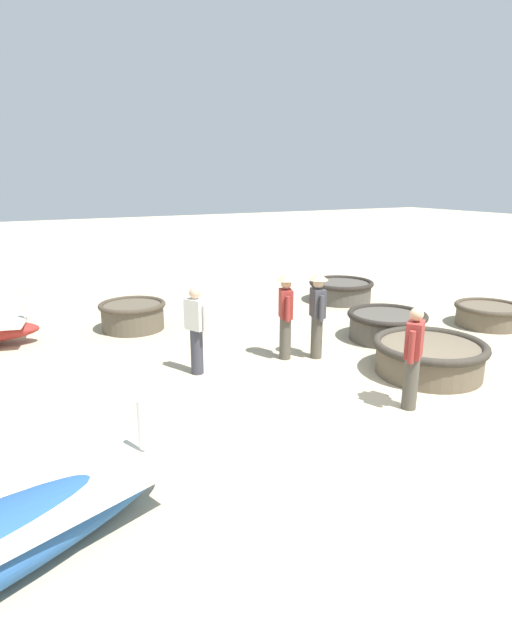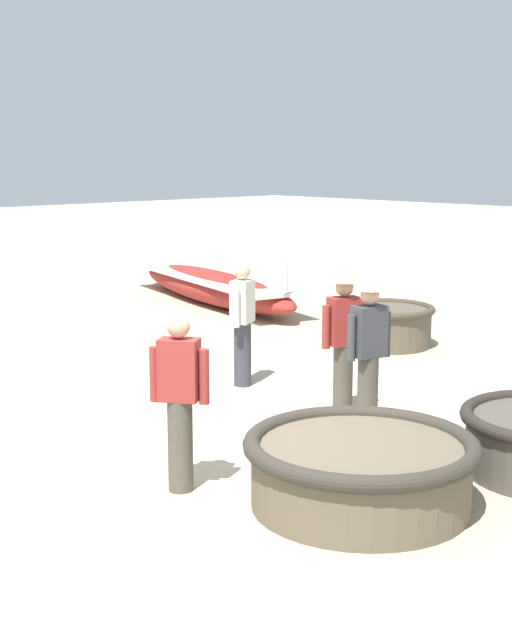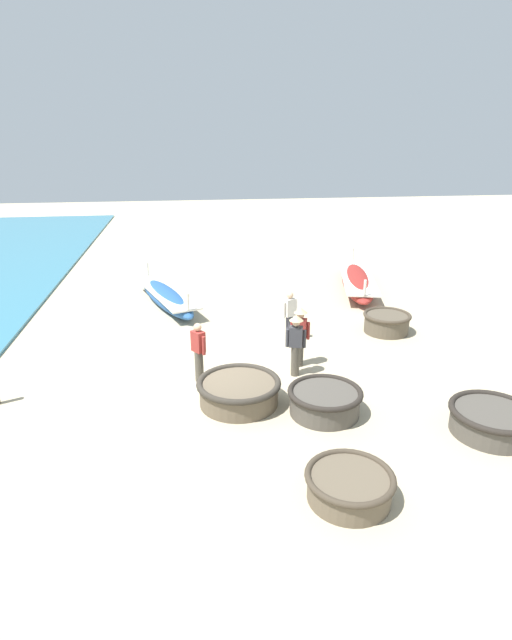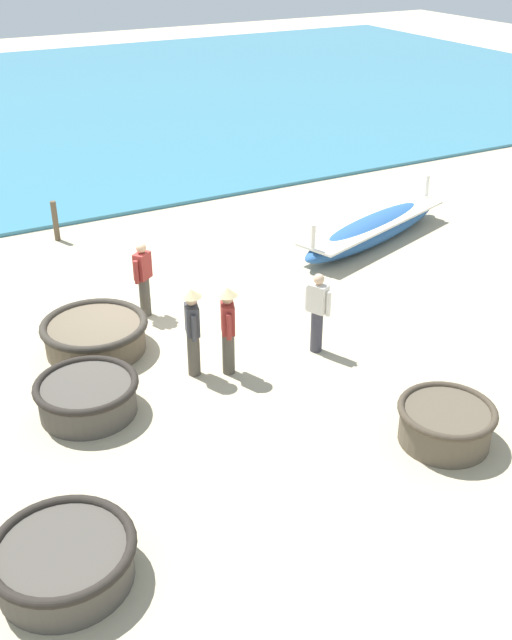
{
  "view_description": "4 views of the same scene",
  "coord_description": "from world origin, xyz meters",
  "px_view_note": "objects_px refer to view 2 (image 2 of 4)",
  "views": [
    {
      "loc": [
        -5.2,
        5.64,
        3.35
      ],
      "look_at": [
        1.98,
        1.77,
        1.03
      ],
      "focal_mm": 28.0,
      "sensor_mm": 36.0,
      "label": 1
    },
    {
      "loc": [
        -4.85,
        -5.52,
        2.92
      ],
      "look_at": [
        1.5,
        1.21,
        1.18
      ],
      "focal_mm": 50.0,
      "sensor_mm": 36.0,
      "label": 2
    },
    {
      "loc": [
        -0.47,
        -11.27,
        5.88
      ],
      "look_at": [
        1.48,
        2.02,
        0.96
      ],
      "focal_mm": 28.0,
      "sensor_mm": 36.0,
      "label": 3
    },
    {
      "loc": [
        12.6,
        -4.05,
        7.2
      ],
      "look_at": [
        2.22,
        1.55,
        0.74
      ],
      "focal_mm": 42.0,
      "sensor_mm": 36.0,
      "label": 4
    }
  ],
  "objects_px": {
    "long_boat_white_hull": "(214,286)",
    "fisherman_standing_right": "(180,398)",
    "fisherman_by_coracle": "(369,344)",
    "coracle_weathered": "(385,324)",
    "coracle_far_right": "(361,468)",
    "fisherman_crouching": "(344,333)",
    "fisherman_hauling": "(242,321)"
  },
  "relations": [
    {
      "from": "coracle_far_right",
      "to": "fisherman_by_coracle",
      "type": "bearing_deg",
      "value": 38.08
    },
    {
      "from": "coracle_weathered",
      "to": "fisherman_by_coracle",
      "type": "distance_m",
      "value": 4.46
    },
    {
      "from": "coracle_weathered",
      "to": "fisherman_hauling",
      "type": "relative_size",
      "value": 0.96
    },
    {
      "from": "long_boat_white_hull",
      "to": "fisherman_standing_right",
      "type": "bearing_deg",
      "value": -132.31
    },
    {
      "from": "fisherman_crouching",
      "to": "fisherman_standing_right",
      "type": "height_order",
      "value": "fisherman_crouching"
    },
    {
      "from": "fisherman_hauling",
      "to": "fisherman_standing_right",
      "type": "relative_size",
      "value": 1.0
    },
    {
      "from": "fisherman_by_coracle",
      "to": "fisherman_hauling",
      "type": "xyz_separation_m",
      "value": [
        0.34,
        2.32,
        -0.12
      ]
    },
    {
      "from": "fisherman_crouching",
      "to": "fisherman_by_coracle",
      "type": "bearing_deg",
      "value": -113.47
    },
    {
      "from": "coracle_far_right",
      "to": "long_boat_white_hull",
      "type": "xyz_separation_m",
      "value": [
        5.91,
        8.76,
        -0.01
      ]
    },
    {
      "from": "coracle_weathered",
      "to": "fisherman_crouching",
      "type": "height_order",
      "value": "fisherman_crouching"
    },
    {
      "from": "coracle_weathered",
      "to": "fisherman_hauling",
      "type": "height_order",
      "value": "fisherman_hauling"
    },
    {
      "from": "long_boat_white_hull",
      "to": "fisherman_hauling",
      "type": "xyz_separation_m",
      "value": [
        -3.95,
        -5.16,
        0.51
      ]
    },
    {
      "from": "fisherman_hauling",
      "to": "fisherman_standing_right",
      "type": "xyz_separation_m",
      "value": [
        -2.83,
        -2.28,
        0.0
      ]
    },
    {
      "from": "fisherman_standing_right",
      "to": "long_boat_white_hull",
      "type": "bearing_deg",
      "value": 47.69
    },
    {
      "from": "fisherman_by_coracle",
      "to": "fisherman_hauling",
      "type": "bearing_deg",
      "value": 81.78
    },
    {
      "from": "coracle_far_right",
      "to": "fisherman_standing_right",
      "type": "height_order",
      "value": "fisherman_standing_right"
    },
    {
      "from": "coracle_far_right",
      "to": "fisherman_by_coracle",
      "type": "distance_m",
      "value": 2.16
    },
    {
      "from": "fisherman_crouching",
      "to": "fisherman_standing_right",
      "type": "bearing_deg",
      "value": -169.39
    },
    {
      "from": "long_boat_white_hull",
      "to": "fisherman_crouching",
      "type": "bearing_deg",
      "value": -120.26
    },
    {
      "from": "fisherman_standing_right",
      "to": "fisherman_crouching",
      "type": "bearing_deg",
      "value": 10.61
    },
    {
      "from": "coracle_far_right",
      "to": "fisherman_by_coracle",
      "type": "xyz_separation_m",
      "value": [
        1.62,
        1.27,
        0.62
      ]
    },
    {
      "from": "fisherman_hauling",
      "to": "coracle_weathered",
      "type": "bearing_deg",
      "value": 4.91
    },
    {
      "from": "fisherman_by_coracle",
      "to": "fisherman_crouching",
      "type": "bearing_deg",
      "value": 66.53
    },
    {
      "from": "long_boat_white_hull",
      "to": "fisherman_crouching",
      "type": "height_order",
      "value": "fisherman_crouching"
    },
    {
      "from": "fisherman_hauling",
      "to": "fisherman_by_coracle",
      "type": "bearing_deg",
      "value": -98.22
    },
    {
      "from": "coracle_far_right",
      "to": "fisherman_standing_right",
      "type": "xyz_separation_m",
      "value": [
        -0.87,
        1.32,
        0.5
      ]
    },
    {
      "from": "long_boat_white_hull",
      "to": "fisherman_by_coracle",
      "type": "relative_size",
      "value": 3.66
    },
    {
      "from": "coracle_weathered",
      "to": "coracle_far_right",
      "type": "height_order",
      "value": "coracle_weathered"
    },
    {
      "from": "fisherman_by_coracle",
      "to": "fisherman_hauling",
      "type": "height_order",
      "value": "fisherman_by_coracle"
    },
    {
      "from": "long_boat_white_hull",
      "to": "fisherman_hauling",
      "type": "bearing_deg",
      "value": -127.41
    },
    {
      "from": "coracle_weathered",
      "to": "long_boat_white_hull",
      "type": "height_order",
      "value": "long_boat_white_hull"
    },
    {
      "from": "fisherman_by_coracle",
      "to": "fisherman_standing_right",
      "type": "bearing_deg",
      "value": 178.96
    }
  ]
}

